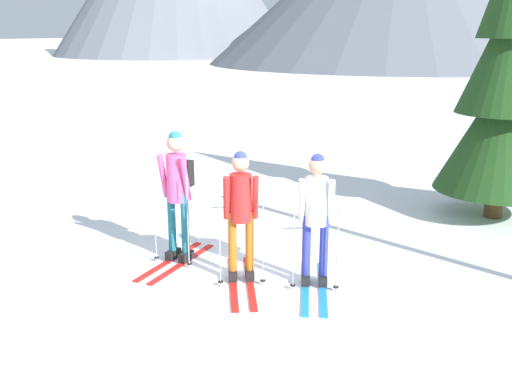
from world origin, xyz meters
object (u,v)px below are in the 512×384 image
skier_in_red (241,209)px  pine_tree_near (508,81)px  skier_in_pink (178,188)px  skier_in_white (316,213)px

skier_in_red → pine_tree_near: bearing=58.0°
skier_in_pink → pine_tree_near: size_ratio=0.36×
pine_tree_near → skier_in_red: bearing=-122.0°
skier_in_pink → skier_in_red: (1.09, -0.21, -0.10)m
skier_in_pink → pine_tree_near: (3.81, 4.14, 1.28)m
skier_in_white → pine_tree_near: bearing=66.1°
skier_in_pink → skier_in_white: bearing=2.3°
skier_in_red → skier_in_white: bearing=17.3°
skier_in_pink → skier_in_white: (2.01, 0.08, -0.10)m
skier_in_pink → skier_in_red: skier_in_pink is taller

